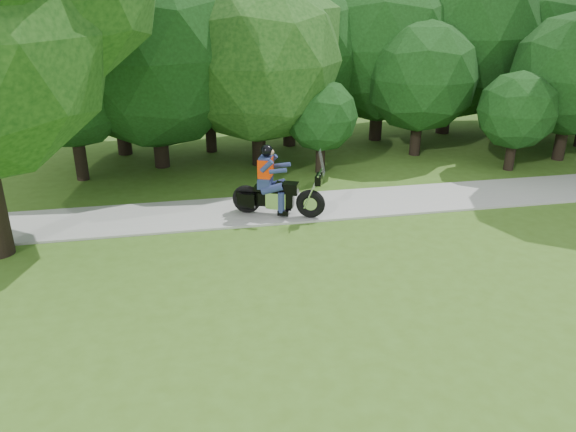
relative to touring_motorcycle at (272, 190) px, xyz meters
name	(u,v)px	position (x,y,z in m)	size (l,w,h in m)	color
ground	(571,372)	(3.76, -7.53, -0.78)	(100.00, 100.00, 0.00)	#3F631C
walkway	(396,200)	(3.76, 0.47, -0.75)	(60.00, 2.20, 0.06)	#A6A6A0
tree_line	(350,48)	(4.14, 6.93, 2.93)	(39.17, 11.14, 7.76)	black
touring_motorcycle	(272,190)	(0.00, 0.00, 0.00)	(2.47, 1.48, 1.97)	black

